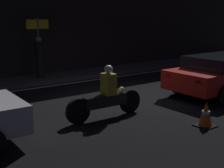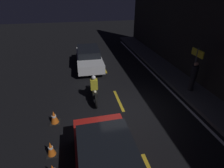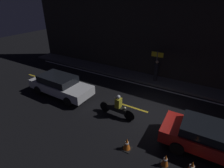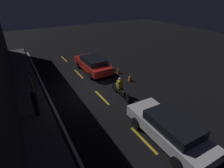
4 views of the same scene
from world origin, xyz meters
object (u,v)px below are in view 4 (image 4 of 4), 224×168
(sedan_white, at_px, (169,128))
(motorcycle, at_px, (120,89))
(traffic_cone_mid, at_px, (119,70))
(traffic_cone_near, at_px, (130,78))
(taxi_red, at_px, (93,64))
(traffic_cone_far, at_px, (112,67))
(pedestrian, at_px, (35,102))
(shop_sign, at_px, (33,89))

(sedan_white, bearing_deg, motorcycle, -1.20)
(traffic_cone_mid, bearing_deg, sedan_white, 165.19)
(motorcycle, xyz_separation_m, traffic_cone_near, (1.59, -1.93, -0.27))
(traffic_cone_mid, bearing_deg, traffic_cone_near, -179.48)
(taxi_red, relative_size, motorcycle, 2.03)
(traffic_cone_near, bearing_deg, taxi_red, 28.08)
(sedan_white, distance_m, taxi_red, 9.51)
(traffic_cone_far, bearing_deg, motorcycle, 157.74)
(traffic_cone_mid, bearing_deg, pedestrian, 111.12)
(pedestrian, height_order, shop_sign, shop_sign)
(sedan_white, distance_m, traffic_cone_far, 9.09)
(sedan_white, xyz_separation_m, traffic_cone_far, (8.88, -1.93, -0.41))
(pedestrian, bearing_deg, shop_sign, -122.82)
(sedan_white, relative_size, traffic_cone_mid, 7.69)
(traffic_cone_near, xyz_separation_m, traffic_cone_far, (2.70, 0.18, 0.02))
(taxi_red, bearing_deg, sedan_white, 177.09)
(taxi_red, xyz_separation_m, shop_sign, (-4.44, 5.45, 1.13))
(traffic_cone_near, xyz_separation_m, pedestrian, (-1.08, 7.28, 0.71))
(taxi_red, bearing_deg, pedestrian, 127.76)
(sedan_white, bearing_deg, traffic_cone_far, -11.30)
(traffic_cone_mid, height_order, traffic_cone_far, traffic_cone_far)
(motorcycle, distance_m, traffic_cone_far, 4.64)
(sedan_white, xyz_separation_m, taxi_red, (9.51, -0.33, -0.01))
(sedan_white, height_order, traffic_cone_mid, sedan_white)
(taxi_red, xyz_separation_m, motorcycle, (-4.92, 0.16, -0.15))
(traffic_cone_near, bearing_deg, pedestrian, 98.42)
(sedan_white, height_order, traffic_cone_far, sedan_white)
(taxi_red, bearing_deg, traffic_cone_mid, -133.20)
(traffic_cone_near, bearing_deg, traffic_cone_mid, 0.52)
(shop_sign, bearing_deg, sedan_white, -134.70)
(traffic_cone_mid, bearing_deg, shop_sign, 111.48)
(motorcycle, bearing_deg, traffic_cone_near, -49.05)
(traffic_cone_mid, distance_m, shop_sign, 7.91)
(traffic_cone_near, bearing_deg, motorcycle, 129.45)
(pedestrian, bearing_deg, traffic_cone_mid, -68.88)
(traffic_cone_mid, height_order, pedestrian, pedestrian)
(shop_sign, bearing_deg, traffic_cone_far, -61.63)
(motorcycle, distance_m, pedestrian, 5.39)
(taxi_red, height_order, pedestrian, pedestrian)
(traffic_cone_far, bearing_deg, sedan_white, 167.74)
(taxi_red, relative_size, traffic_cone_mid, 7.66)
(motorcycle, xyz_separation_m, traffic_cone_far, (4.29, -1.75, -0.25))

